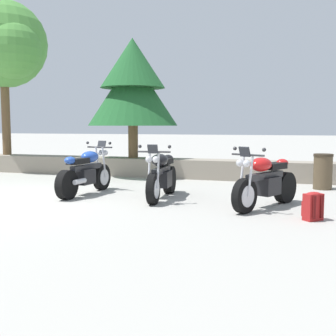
% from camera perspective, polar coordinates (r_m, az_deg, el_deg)
% --- Properties ---
extents(ground_plane, '(120.00, 120.00, 0.00)m').
position_cam_1_polar(ground_plane, '(9.47, -20.14, -4.07)').
color(ground_plane, '#A3A099').
extents(stone_wall, '(36.00, 0.80, 0.55)m').
position_cam_1_polar(stone_wall, '(13.52, -7.77, 0.25)').
color(stone_wall, gray).
rests_on(stone_wall, ground).
extents(motorcycle_blue_near_left, '(0.67, 2.07, 1.18)m').
position_cam_1_polar(motorcycle_blue_near_left, '(9.81, -10.81, -0.62)').
color(motorcycle_blue_near_left, black).
rests_on(motorcycle_blue_near_left, ground).
extents(motorcycle_black_centre, '(0.67, 2.07, 1.18)m').
position_cam_1_polar(motorcycle_black_centre, '(9.06, -0.86, -1.04)').
color(motorcycle_black_centre, black).
rests_on(motorcycle_black_centre, ground).
extents(motorcycle_red_far_right, '(1.13, 1.92, 1.18)m').
position_cam_1_polar(motorcycle_red_far_right, '(8.25, 12.78, -1.85)').
color(motorcycle_red_far_right, black).
rests_on(motorcycle_red_far_right, ground).
extents(rider_backpack, '(0.35, 0.35, 0.47)m').
position_cam_1_polar(rider_backpack, '(7.42, 18.64, -4.74)').
color(rider_backpack, '#A31E1E').
rests_on(rider_backpack, ground).
extents(leafy_tree_far_left, '(3.01, 2.87, 5.10)m').
position_cam_1_polar(leafy_tree_far_left, '(15.59, -20.80, 14.93)').
color(leafy_tree_far_left, brown).
rests_on(leafy_tree_far_left, stone_wall).
extents(pine_tree_mid_left, '(2.72, 2.72, 3.60)m').
position_cam_1_polar(pine_tree_mid_left, '(13.26, -4.71, 11.04)').
color(pine_tree_mid_left, brown).
rests_on(pine_tree_mid_left, stone_wall).
extents(trash_bin, '(0.46, 0.46, 0.86)m').
position_cam_1_polar(trash_bin, '(11.04, 19.83, -0.43)').
color(trash_bin, brown).
rests_on(trash_bin, ground).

